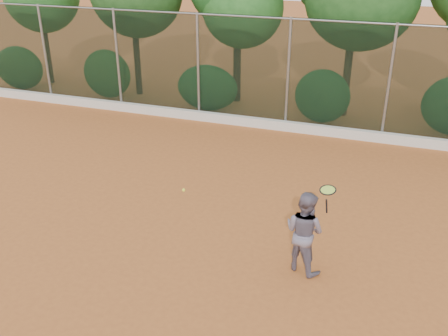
% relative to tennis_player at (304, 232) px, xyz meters
% --- Properties ---
extents(ground, '(80.00, 80.00, 0.00)m').
position_rel_tennis_player_xyz_m(ground, '(-1.98, 0.20, -0.81)').
color(ground, '#B15F29').
rests_on(ground, ground).
extents(concrete_curb, '(24.00, 0.20, 0.30)m').
position_rel_tennis_player_xyz_m(concrete_curb, '(-1.98, 7.02, -0.66)').
color(concrete_curb, silver).
rests_on(concrete_curb, ground).
extents(tennis_player, '(0.97, 0.88, 1.62)m').
position_rel_tennis_player_xyz_m(tennis_player, '(0.00, 0.00, 0.00)').
color(tennis_player, slate).
rests_on(tennis_player, ground).
extents(chainlink_fence, '(24.09, 0.09, 3.50)m').
position_rel_tennis_player_xyz_m(chainlink_fence, '(-1.98, 7.20, 1.05)').
color(chainlink_fence, black).
rests_on(chainlink_fence, ground).
extents(tennis_racket, '(0.37, 0.37, 0.54)m').
position_rel_tennis_player_xyz_m(tennis_racket, '(0.35, -0.07, 0.92)').
color(tennis_racket, black).
rests_on(tennis_racket, ground).
extents(tennis_ball_in_flight, '(0.06, 0.06, 0.06)m').
position_rel_tennis_player_xyz_m(tennis_ball_in_flight, '(-2.21, -0.38, 0.66)').
color(tennis_ball_in_flight, '#EFF537').
rests_on(tennis_ball_in_flight, ground).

